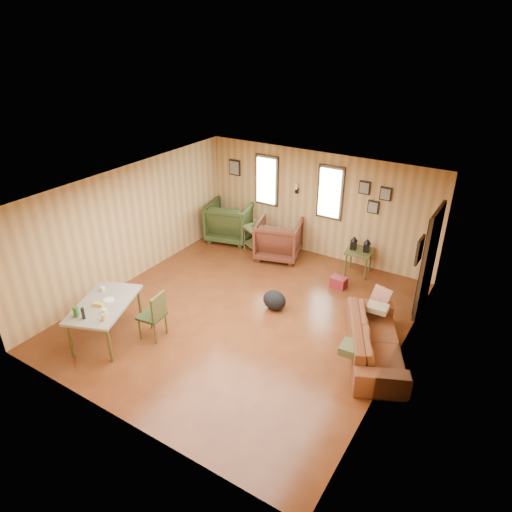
{
  "coord_description": "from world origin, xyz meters",
  "views": [
    {
      "loc": [
        3.9,
        -5.87,
        4.88
      ],
      "look_at": [
        0.0,
        0.4,
        1.05
      ],
      "focal_mm": 32.0,
      "sensor_mm": 36.0,
      "label": 1
    }
  ],
  "objects": [
    {
      "name": "sofa",
      "position": [
        2.42,
        0.15,
        0.4
      ],
      "size": [
        1.42,
        2.13,
        0.81
      ],
      "primitive_type": "imported",
      "rotation": [
        0.0,
        0.0,
        2.01
      ],
      "color": "brown",
      "rests_on": "ground"
    },
    {
      "name": "backpack",
      "position": [
        0.38,
        0.45,
        0.2
      ],
      "size": [
        0.54,
        0.46,
        0.39
      ],
      "rotation": [
        0.0,
        0.0,
        0.32
      ],
      "color": "black",
      "rests_on": "ground"
    },
    {
      "name": "cooler",
      "position": [
        1.1,
        1.84,
        0.11
      ],
      "size": [
        0.33,
        0.25,
        0.22
      ],
      "rotation": [
        0.0,
        0.0,
        -0.08
      ],
      "color": "maroon",
      "rests_on": "ground"
    },
    {
      "name": "recliner_brown",
      "position": [
        -0.62,
        2.37,
        0.49
      ],
      "size": [
        1.17,
        1.13,
        0.99
      ],
      "primitive_type": "imported",
      "rotation": [
        0.0,
        0.0,
        3.42
      ],
      "color": "#542719",
      "rests_on": "ground"
    },
    {
      "name": "recliner_green",
      "position": [
        -2.1,
        2.58,
        0.53
      ],
      "size": [
        1.23,
        1.19,
        1.06
      ],
      "primitive_type": "imported",
      "rotation": [
        0.0,
        0.0,
        -2.89
      ],
      "color": "#2E3B1B",
      "rests_on": "ground"
    },
    {
      "name": "side_table",
      "position": [
        1.22,
        2.59,
        0.58
      ],
      "size": [
        0.59,
        0.59,
        0.86
      ],
      "rotation": [
        0.0,
        0.0,
        0.1
      ],
      "color": "#515325",
      "rests_on": "ground"
    },
    {
      "name": "end_table",
      "position": [
        -1.17,
        2.36,
        0.43
      ],
      "size": [
        0.77,
        0.75,
        0.76
      ],
      "rotation": [
        0.0,
        0.0,
        -0.43
      ],
      "color": "#515325",
      "rests_on": "ground"
    },
    {
      "name": "dining_chair",
      "position": [
        -0.91,
        -1.37,
        0.49
      ],
      "size": [
        0.44,
        0.44,
        0.87
      ],
      "rotation": [
        0.0,
        0.0,
        0.13
      ],
      "color": "#2E3B1B",
      "rests_on": "ground"
    },
    {
      "name": "dining_table",
      "position": [
        -1.62,
        -1.81,
        0.63
      ],
      "size": [
        1.25,
        1.55,
        0.89
      ],
      "rotation": [
        0.0,
        0.0,
        0.37
      ],
      "color": "gray",
      "rests_on": "ground"
    },
    {
      "name": "room",
      "position": [
        0.17,
        0.27,
        1.21
      ],
      "size": [
        5.54,
        6.04,
        2.44
      ],
      "color": "brown",
      "rests_on": "ground"
    },
    {
      "name": "sofa_pillows",
      "position": [
        2.25,
        0.22,
        0.5
      ],
      "size": [
        0.52,
        1.78,
        0.37
      ],
      "rotation": [
        0.0,
        0.0,
        0.06
      ],
      "color": "#454F2C",
      "rests_on": "sofa"
    }
  ]
}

